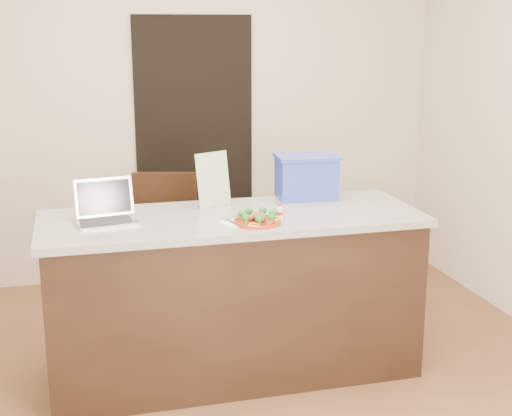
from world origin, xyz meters
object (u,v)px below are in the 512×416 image
object	(u,v)px
island	(233,294)
laptop	(105,210)
plate	(258,222)
napkin	(237,223)
blue_box	(306,176)
yogurt_bottle	(280,212)
chair	(168,237)

from	to	relation	value
island	laptop	size ratio (longest dim) A/B	6.16
island	plate	distance (m)	0.52
napkin	blue_box	world-z (taller)	blue_box
blue_box	napkin	bearing A→B (deg)	-134.45
laptop	blue_box	world-z (taller)	blue_box
napkin	island	bearing A→B (deg)	84.06
yogurt_bottle	laptop	distance (m)	0.92
chair	napkin	bearing A→B (deg)	-64.28
island	blue_box	world-z (taller)	blue_box
island	plate	size ratio (longest dim) A/B	8.33
yogurt_bottle	laptop	world-z (taller)	laptop
laptop	napkin	bearing A→B (deg)	-28.43
plate	chair	xyz separation A→B (m)	(-0.32, 1.11, -0.38)
plate	chair	world-z (taller)	chair
island	yogurt_bottle	bearing A→B (deg)	-25.18
plate	napkin	xyz separation A→B (m)	(-0.11, 0.02, -0.01)
laptop	chair	xyz separation A→B (m)	(0.43, 0.86, -0.43)
napkin	blue_box	distance (m)	0.71
napkin	laptop	bearing A→B (deg)	160.66
blue_box	island	bearing A→B (deg)	-146.47
plate	yogurt_bottle	bearing A→B (deg)	31.08
chair	yogurt_bottle	bearing A→B (deg)	-50.81
island	yogurt_bottle	distance (m)	0.55
plate	blue_box	xyz separation A→B (m)	(0.43, 0.48, 0.12)
napkin	chair	xyz separation A→B (m)	(-0.22, 1.09, -0.37)
laptop	chair	distance (m)	1.05
yogurt_bottle	blue_box	size ratio (longest dim) A/B	0.19
napkin	chair	world-z (taller)	chair
blue_box	plate	bearing A→B (deg)	-126.69
laptop	yogurt_bottle	bearing A→B (deg)	-19.27
napkin	chair	distance (m)	1.17
laptop	blue_box	xyz separation A→B (m)	(1.18, 0.23, 0.07)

